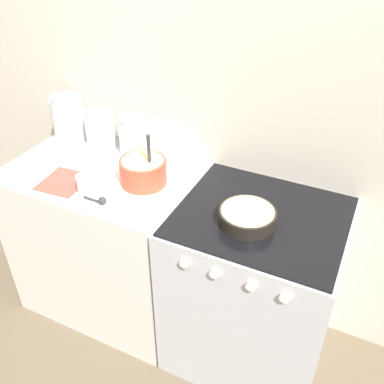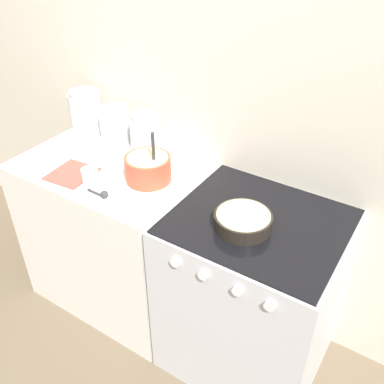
{
  "view_description": "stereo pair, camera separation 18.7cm",
  "coord_description": "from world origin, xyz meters",
  "px_view_note": "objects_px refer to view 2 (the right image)",
  "views": [
    {
      "loc": [
        0.74,
        -1.1,
        2.02
      ],
      "look_at": [
        0.07,
        0.28,
        0.95
      ],
      "focal_mm": 40.0,
      "sensor_mm": 36.0,
      "label": 1
    },
    {
      "loc": [
        0.91,
        -1.01,
        2.02
      ],
      "look_at": [
        0.07,
        0.28,
        0.95
      ],
      "focal_mm": 40.0,
      "sensor_mm": 36.0,
      "label": 2
    }
  ],
  "objects_px": {
    "storage_jar_middle": "(115,127)",
    "storage_jar_left": "(86,115)",
    "stove": "(251,294)",
    "storage_jar_right": "(145,136)",
    "mixing_bowl": "(148,167)",
    "baking_pan": "(243,220)",
    "tin_can": "(90,177)"
  },
  "relations": [
    {
      "from": "mixing_bowl",
      "to": "storage_jar_left",
      "type": "bearing_deg",
      "value": 160.26
    },
    {
      "from": "mixing_bowl",
      "to": "tin_can",
      "type": "xyz_separation_m",
      "value": [
        -0.19,
        -0.19,
        -0.02
      ]
    },
    {
      "from": "mixing_bowl",
      "to": "storage_jar_middle",
      "type": "relative_size",
      "value": 1.27
    },
    {
      "from": "storage_jar_left",
      "to": "tin_can",
      "type": "xyz_separation_m",
      "value": [
        0.41,
        -0.4,
        -0.06
      ]
    },
    {
      "from": "stove",
      "to": "baking_pan",
      "type": "xyz_separation_m",
      "value": [
        -0.04,
        -0.08,
        0.49
      ]
    },
    {
      "from": "mixing_bowl",
      "to": "storage_jar_left",
      "type": "xyz_separation_m",
      "value": [
        -0.6,
        0.21,
        0.04
      ]
    },
    {
      "from": "storage_jar_right",
      "to": "storage_jar_left",
      "type": "bearing_deg",
      "value": 180.0
    },
    {
      "from": "mixing_bowl",
      "to": "baking_pan",
      "type": "height_order",
      "value": "mixing_bowl"
    },
    {
      "from": "stove",
      "to": "storage_jar_right",
      "type": "distance_m",
      "value": 0.96
    },
    {
      "from": "mixing_bowl",
      "to": "storage_jar_left",
      "type": "distance_m",
      "value": 0.64
    },
    {
      "from": "baking_pan",
      "to": "storage_jar_middle",
      "type": "distance_m",
      "value": 0.98
    },
    {
      "from": "stove",
      "to": "mixing_bowl",
      "type": "xyz_separation_m",
      "value": [
        -0.58,
        -0.0,
        0.52
      ]
    },
    {
      "from": "storage_jar_middle",
      "to": "storage_jar_right",
      "type": "xyz_separation_m",
      "value": [
        0.21,
        0.0,
        0.0
      ]
    },
    {
      "from": "stove",
      "to": "storage_jar_left",
      "type": "relative_size",
      "value": 3.67
    },
    {
      "from": "baking_pan",
      "to": "storage_jar_middle",
      "type": "relative_size",
      "value": 1.17
    },
    {
      "from": "storage_jar_left",
      "to": "storage_jar_right",
      "type": "bearing_deg",
      "value": -0.0
    },
    {
      "from": "stove",
      "to": "storage_jar_right",
      "type": "relative_size",
      "value": 4.33
    },
    {
      "from": "storage_jar_middle",
      "to": "storage_jar_right",
      "type": "height_order",
      "value": "storage_jar_right"
    },
    {
      "from": "mixing_bowl",
      "to": "storage_jar_middle",
      "type": "distance_m",
      "value": 0.45
    },
    {
      "from": "tin_can",
      "to": "mixing_bowl",
      "type": "bearing_deg",
      "value": 44.2
    },
    {
      "from": "stove",
      "to": "storage_jar_middle",
      "type": "bearing_deg",
      "value": 167.58
    },
    {
      "from": "stove",
      "to": "tin_can",
      "type": "height_order",
      "value": "tin_can"
    },
    {
      "from": "baking_pan",
      "to": "storage_jar_right",
      "type": "xyz_separation_m",
      "value": [
        -0.72,
        0.29,
        0.06
      ]
    },
    {
      "from": "storage_jar_middle",
      "to": "storage_jar_right",
      "type": "distance_m",
      "value": 0.21
    },
    {
      "from": "storage_jar_right",
      "to": "stove",
      "type": "bearing_deg",
      "value": -15.65
    },
    {
      "from": "storage_jar_middle",
      "to": "storage_jar_left",
      "type": "bearing_deg",
      "value": 180.0
    },
    {
      "from": "storage_jar_middle",
      "to": "storage_jar_right",
      "type": "bearing_deg",
      "value": 0.0
    },
    {
      "from": "mixing_bowl",
      "to": "baking_pan",
      "type": "distance_m",
      "value": 0.55
    },
    {
      "from": "storage_jar_right",
      "to": "storage_jar_middle",
      "type": "bearing_deg",
      "value": 180.0
    },
    {
      "from": "stove",
      "to": "baking_pan",
      "type": "distance_m",
      "value": 0.49
    },
    {
      "from": "storage_jar_middle",
      "to": "storage_jar_right",
      "type": "relative_size",
      "value": 0.98
    },
    {
      "from": "stove",
      "to": "storage_jar_left",
      "type": "xyz_separation_m",
      "value": [
        -1.18,
        0.21,
        0.56
      ]
    }
  ]
}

